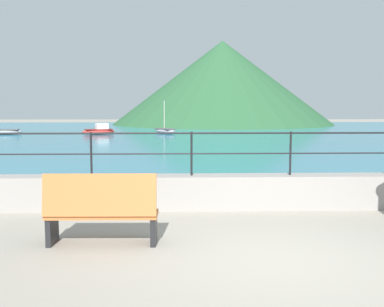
{
  "coord_description": "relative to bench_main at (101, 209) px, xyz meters",
  "views": [
    {
      "loc": [
        -1.32,
        -6.24,
        2.16
      ],
      "look_at": [
        -1.0,
        3.7,
        1.1
      ],
      "focal_mm": 43.43,
      "sensor_mm": 36.0,
      "label": 1
    }
  ],
  "objects": [
    {
      "name": "ground_plane",
      "position": [
        2.48,
        -0.75,
        -0.56
      ],
      "size": [
        120.0,
        120.0,
        0.0
      ],
      "primitive_type": "plane",
      "color": "gray"
    },
    {
      "name": "promenade_wall",
      "position": [
        2.48,
        2.45,
        -0.21
      ],
      "size": [
        20.0,
        0.56,
        0.7
      ],
      "primitive_type": "cube",
      "color": "gray",
      "rests_on": "ground"
    },
    {
      "name": "railing",
      "position": [
        2.48,
        2.45,
        0.77
      ],
      "size": [
        18.44,
        0.04,
        0.9
      ],
      "color": "black",
      "rests_on": "promenade_wall"
    },
    {
      "name": "lake_water",
      "position": [
        2.48,
        25.09,
        -0.53
      ],
      "size": [
        64.0,
        44.32,
        0.06
      ],
      "primitive_type": "cube",
      "color": "teal",
      "rests_on": "ground"
    },
    {
      "name": "hill_main",
      "position": [
        5.98,
        42.54,
        3.83
      ],
      "size": [
        23.36,
        23.36,
        8.79
      ],
      "primitive_type": "cone",
      "color": "#285633",
      "rests_on": "ground"
    },
    {
      "name": "bench_main",
      "position": [
        0.0,
        0.0,
        0.0
      ],
      "size": [
        1.71,
        0.59,
        1.13
      ],
      "color": "#B76633",
      "rests_on": "ground"
    },
    {
      "name": "boat_0",
      "position": [
        -10.8,
        25.62,
        -0.3
      ],
      "size": [
        2.39,
        1.17,
        0.36
      ],
      "color": "gray",
      "rests_on": "lake_water"
    },
    {
      "name": "boat_1",
      "position": [
        -4.3,
        25.73,
        -0.23
      ],
      "size": [
        2.47,
        1.76,
        0.76
      ],
      "color": "red",
      "rests_on": "lake_water"
    },
    {
      "name": "boat_2",
      "position": [
        0.31,
        26.43,
        -0.29
      ],
      "size": [
        2.02,
        2.42,
        2.35
      ],
      "color": "gray",
      "rests_on": "lake_water"
    }
  ]
}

